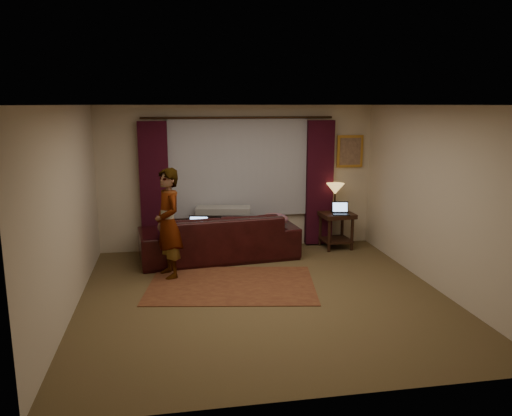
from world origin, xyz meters
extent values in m
cube|color=brown|center=(0.00, 0.00, -0.01)|extent=(5.00, 5.00, 0.01)
cube|color=silver|center=(0.00, 0.00, 2.60)|extent=(5.00, 5.00, 0.02)
cube|color=beige|center=(0.00, 2.50, 1.30)|extent=(5.00, 0.02, 2.60)
cube|color=beige|center=(0.00, -2.50, 1.30)|extent=(5.00, 0.02, 2.60)
cube|color=beige|center=(-2.50, 0.00, 1.30)|extent=(0.02, 5.00, 2.60)
cube|color=beige|center=(2.50, 0.00, 1.30)|extent=(0.02, 5.00, 2.60)
cube|color=#9C9CA3|center=(0.00, 2.44, 1.50)|extent=(2.50, 0.05, 1.80)
cube|color=black|center=(-1.50, 2.39, 1.18)|extent=(0.50, 0.14, 2.30)
cube|color=black|center=(1.50, 2.39, 1.18)|extent=(0.50, 0.14, 2.30)
cylinder|color=#311F11|center=(0.00, 2.39, 2.38)|extent=(0.04, 0.04, 3.40)
cube|color=#C1872F|center=(2.10, 2.47, 1.75)|extent=(0.50, 0.04, 0.60)
imported|color=black|center=(-0.43, 1.86, 0.54)|extent=(2.77, 1.43, 1.08)
cube|color=gray|center=(-0.33, 2.10, 1.08)|extent=(0.99, 0.52, 0.11)
ellipsoid|color=#84515D|center=(0.52, 1.81, 0.65)|extent=(0.60, 0.51, 0.22)
cube|color=brown|center=(-0.39, 0.50, 0.01)|extent=(2.65, 1.99, 0.01)
cube|color=black|center=(1.76, 2.12, 0.33)|extent=(0.62, 0.62, 0.67)
imported|color=gray|center=(-1.28, 1.05, 0.84)|extent=(0.63, 0.63, 1.68)
camera|label=1|loc=(-1.22, -6.41, 2.61)|focal=35.00mm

